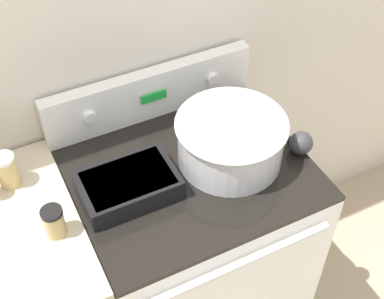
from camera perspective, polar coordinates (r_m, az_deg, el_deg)
kitchen_wall at (r=1.73m, az=-5.70°, el=12.63°), size 8.00×0.05×2.50m
stove_range at (r=2.05m, az=-0.30°, el=-11.00°), size 0.74×0.66×0.94m
control_panel at (r=1.81m, az=-4.48°, el=5.97°), size 0.74×0.07×0.18m
mixing_bowl at (r=1.65m, az=4.16°, el=1.17°), size 0.35×0.35×0.16m
casserole_dish at (r=1.59m, az=-6.78°, el=-3.70°), size 0.29×0.19×0.07m
ladle at (r=1.75m, az=11.28°, el=0.89°), size 0.08×0.31×0.08m
spice_jar_black_cap at (r=1.52m, az=-14.49°, el=-7.48°), size 0.06×0.06×0.10m
spice_jar_white_cap at (r=1.67m, az=-19.16°, el=-2.11°), size 0.07×0.07×0.11m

